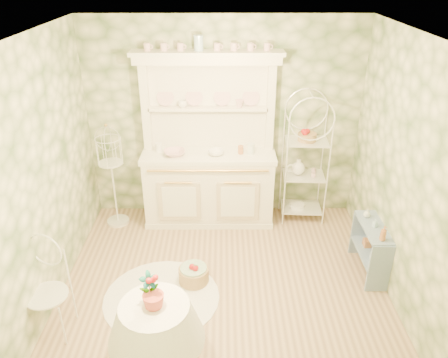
{
  "coord_description": "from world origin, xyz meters",
  "views": [
    {
      "loc": [
        -0.01,
        -3.71,
        3.31
      ],
      "look_at": [
        0.0,
        0.5,
        1.15
      ],
      "focal_mm": 35.0,
      "sensor_mm": 36.0,
      "label": 1
    }
  ],
  "objects_px": {
    "bakers_rack": "(305,158)",
    "round_table": "(157,336)",
    "floor_basket": "(194,274)",
    "side_shelf": "(370,249)",
    "birdcage_stand": "(112,175)",
    "kitchen_dresser": "(208,143)",
    "cafe_chair": "(47,297)"
  },
  "relations": [
    {
      "from": "bakers_rack",
      "to": "round_table",
      "type": "bearing_deg",
      "value": -119.68
    },
    {
      "from": "bakers_rack",
      "to": "floor_basket",
      "type": "height_order",
      "value": "bakers_rack"
    },
    {
      "from": "side_shelf",
      "to": "round_table",
      "type": "xyz_separation_m",
      "value": [
        -2.27,
        -1.34,
        0.06
      ]
    },
    {
      "from": "round_table",
      "to": "floor_basket",
      "type": "height_order",
      "value": "round_table"
    },
    {
      "from": "birdcage_stand",
      "to": "floor_basket",
      "type": "relative_size",
      "value": 4.74
    },
    {
      "from": "kitchen_dresser",
      "to": "floor_basket",
      "type": "bearing_deg",
      "value": -96.15
    },
    {
      "from": "round_table",
      "to": "cafe_chair",
      "type": "xyz_separation_m",
      "value": [
        -1.09,
        0.42,
        0.06
      ]
    },
    {
      "from": "bakers_rack",
      "to": "birdcage_stand",
      "type": "bearing_deg",
      "value": -173.0
    },
    {
      "from": "side_shelf",
      "to": "kitchen_dresser",
      "type": "bearing_deg",
      "value": 141.45
    },
    {
      "from": "cafe_chair",
      "to": "birdcage_stand",
      "type": "distance_m",
      "value": 2.0
    },
    {
      "from": "round_table",
      "to": "birdcage_stand",
      "type": "height_order",
      "value": "birdcage_stand"
    },
    {
      "from": "cafe_chair",
      "to": "floor_basket",
      "type": "distance_m",
      "value": 1.55
    },
    {
      "from": "bakers_rack",
      "to": "cafe_chair",
      "type": "distance_m",
      "value": 3.51
    },
    {
      "from": "kitchen_dresser",
      "to": "bakers_rack",
      "type": "distance_m",
      "value": 1.31
    },
    {
      "from": "floor_basket",
      "to": "kitchen_dresser",
      "type": "bearing_deg",
      "value": 83.85
    },
    {
      "from": "kitchen_dresser",
      "to": "bakers_rack",
      "type": "height_order",
      "value": "kitchen_dresser"
    },
    {
      "from": "bakers_rack",
      "to": "floor_basket",
      "type": "distance_m",
      "value": 2.15
    },
    {
      "from": "round_table",
      "to": "birdcage_stand",
      "type": "relative_size",
      "value": 0.5
    },
    {
      "from": "kitchen_dresser",
      "to": "side_shelf",
      "type": "distance_m",
      "value": 2.36
    },
    {
      "from": "bakers_rack",
      "to": "floor_basket",
      "type": "relative_size",
      "value": 5.83
    },
    {
      "from": "side_shelf",
      "to": "floor_basket",
      "type": "xyz_separation_m",
      "value": [
        -2.02,
        -0.19,
        -0.2
      ]
    },
    {
      "from": "cafe_chair",
      "to": "floor_basket",
      "type": "relative_size",
      "value": 2.75
    },
    {
      "from": "round_table",
      "to": "birdcage_stand",
      "type": "xyz_separation_m",
      "value": [
        -0.88,
        2.39,
        0.37
      ]
    },
    {
      "from": "kitchen_dresser",
      "to": "round_table",
      "type": "relative_size",
      "value": 3.12
    },
    {
      "from": "birdcage_stand",
      "to": "floor_basket",
      "type": "height_order",
      "value": "birdcage_stand"
    },
    {
      "from": "kitchen_dresser",
      "to": "floor_basket",
      "type": "xyz_separation_m",
      "value": [
        -0.14,
        -1.34,
        -1.04
      ]
    },
    {
      "from": "kitchen_dresser",
      "to": "side_shelf",
      "type": "xyz_separation_m",
      "value": [
        1.88,
        -1.14,
        -0.84
      ]
    },
    {
      "from": "round_table",
      "to": "floor_basket",
      "type": "distance_m",
      "value": 1.2
    },
    {
      "from": "bakers_rack",
      "to": "birdcage_stand",
      "type": "relative_size",
      "value": 1.23
    },
    {
      "from": "round_table",
      "to": "birdcage_stand",
      "type": "distance_m",
      "value": 2.58
    },
    {
      "from": "side_shelf",
      "to": "cafe_chair",
      "type": "bearing_deg",
      "value": -172.0
    },
    {
      "from": "round_table",
      "to": "cafe_chair",
      "type": "distance_m",
      "value": 1.17
    }
  ]
}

